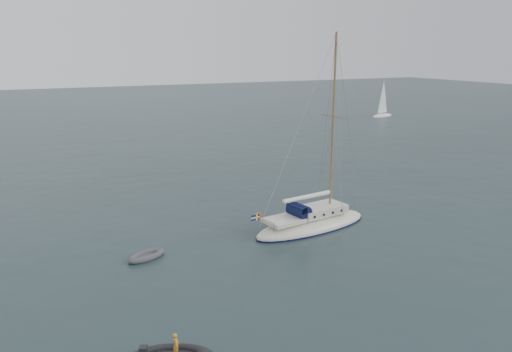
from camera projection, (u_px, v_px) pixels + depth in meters
name	position (u px, v px, depth m)	size (l,w,h in m)	color
ground	(291.00, 241.00, 33.16)	(300.00, 300.00, 0.00)	black
sailboat	(312.00, 214.00, 35.29)	(9.93, 2.97, 14.14)	silver
dinghy	(146.00, 256.00, 30.35)	(2.55, 1.15, 0.37)	#46464B
distant_yacht_b	(383.00, 99.00, 93.91)	(5.68, 3.03, 7.53)	white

